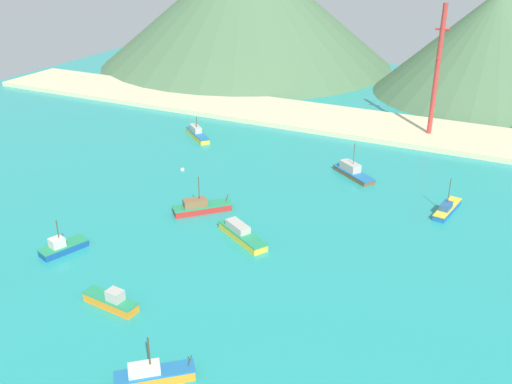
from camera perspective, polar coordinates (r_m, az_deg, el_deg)
The scene contains 14 objects.
ground at distance 82.76m, azimuth 5.45°, elevation -8.09°, with size 260.00×280.00×0.50m.
fishing_boat_0 at distance 98.88m, azimuth -5.49°, elevation -1.49°, with size 8.94×8.96×6.59m.
fishing_boat_1 at distance 114.36m, azimuth 9.54°, elevation 2.02°, with size 9.94×8.17×6.78m.
fishing_boat_2 at distance 91.52m, azimuth -18.63°, elevation -5.15°, with size 4.76×7.56×5.41m.
fishing_boat_4 at distance 103.56m, azimuth 18.41°, elevation -1.58°, with size 3.45×9.42×6.55m.
fishing_boat_7 at distance 90.19m, azimuth -1.45°, elevation -4.16°, with size 10.54×7.58×2.29m.
fishing_boat_9 at distance 134.68m, azimuth -5.84°, elevation 5.77°, with size 9.57×8.40×4.92m.
fishing_boat_10 at distance 65.61m, azimuth -10.17°, elevation -17.36°, with size 7.98×7.20×5.87m.
fishing_boat_11 at distance 77.34m, azimuth -14.14°, elevation -10.41°, with size 8.13×2.82×2.77m.
buoy_0 at distance 116.61m, azimuth -7.30°, elevation 2.21°, with size 0.79×0.79×0.79m.
beach_strip at distance 141.56m, azimuth 15.42°, elevation 5.80°, with size 247.00×21.45×1.20m, color beige.
hill_west at distance 208.43m, azimuth -1.00°, elevation 18.05°, with size 102.08×102.08×40.16m.
hill_central at distance 179.13m, azimuth 22.45°, elevation 13.44°, with size 64.26×64.26×29.60m.
radio_tower at distance 135.70m, azimuth 17.47°, elevation 11.24°, with size 3.00×2.40×30.02m.
Camera 1 is at (23.66, -35.46, 44.53)m, focal length 40.39 mm.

